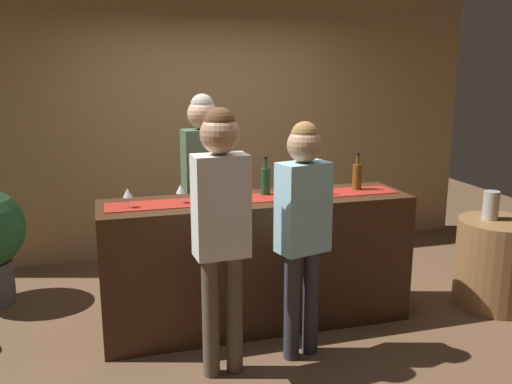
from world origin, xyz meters
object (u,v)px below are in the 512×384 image
at_px(round_side_table, 497,263).
at_px(wine_bottle_clear, 311,181).
at_px(wine_glass_near_customer, 203,190).
at_px(customer_browsing, 221,214).
at_px(wine_bottle_amber, 357,176).
at_px(wine_glass_mid_counter, 128,194).
at_px(vase_on_side_table, 491,205).
at_px(bartender, 204,174).
at_px(wine_bottle_green, 265,181).
at_px(wine_glass_far_end, 181,190).
at_px(customer_sipping, 303,217).

bearing_deg(round_side_table, wine_bottle_clear, 172.18).
distance_m(wine_glass_near_customer, round_side_table, 2.59).
bearing_deg(customer_browsing, wine_bottle_clear, 33.49).
xyz_separation_m(wine_bottle_amber, wine_glass_mid_counter, (-1.81, -0.09, -0.01)).
relative_size(wine_glass_near_customer, vase_on_side_table, 0.60).
distance_m(wine_bottle_clear, bartender, 0.94).
bearing_deg(wine_glass_near_customer, vase_on_side_table, -1.82).
relative_size(wine_bottle_green, wine_glass_near_customer, 2.10).
height_order(wine_bottle_clear, round_side_table, wine_bottle_clear).
xyz_separation_m(wine_bottle_green, wine_bottle_amber, (0.76, -0.03, 0.00)).
relative_size(wine_glass_near_customer, wine_glass_mid_counter, 1.00).
relative_size(wine_bottle_clear, round_side_table, 0.41).
bearing_deg(wine_glass_far_end, vase_on_side_table, -3.44).
distance_m(wine_glass_far_end, customer_browsing, 0.66).
xyz_separation_m(wine_bottle_clear, wine_glass_near_customer, (-0.86, -0.07, -0.01)).
bearing_deg(customer_sipping, wine_bottle_green, 80.07).
height_order(wine_bottle_amber, wine_glass_mid_counter, wine_bottle_amber).
bearing_deg(wine_glass_mid_counter, bartender, 43.04).
relative_size(bartender, customer_browsing, 1.01).
relative_size(wine_glass_near_customer, round_side_table, 0.19).
xyz_separation_m(bartender, vase_on_side_table, (2.29, -0.74, -0.25)).
bearing_deg(customer_browsing, wine_glass_near_customer, 87.35).
height_order(wine_bottle_green, wine_glass_mid_counter, wine_bottle_green).
bearing_deg(wine_bottle_clear, round_side_table, -7.82).
bearing_deg(wine_glass_near_customer, wine_bottle_amber, 6.12).
height_order(bartender, customer_sipping, bartender).
xyz_separation_m(wine_glass_mid_counter, round_side_table, (3.00, -0.20, -0.75)).
height_order(wine_bottle_green, wine_bottle_clear, same).
xyz_separation_m(wine_glass_mid_counter, customer_browsing, (0.53, -0.61, -0.03)).
relative_size(wine_bottle_clear, vase_on_side_table, 1.26).
height_order(wine_glass_mid_counter, bartender, bartender).
relative_size(bartender, vase_on_side_table, 7.40).
distance_m(bartender, customer_browsing, 1.23).
xyz_separation_m(wine_glass_near_customer, wine_glass_mid_counter, (-0.53, 0.05, 0.00)).
xyz_separation_m(bartender, customer_browsing, (-0.12, -1.23, -0.02)).
bearing_deg(wine_bottle_green, vase_on_side_table, -7.43).
bearing_deg(round_side_table, customer_sipping, -169.80).
height_order(wine_bottle_amber, wine_glass_near_customer, wine_bottle_amber).
distance_m(wine_bottle_amber, wine_glass_near_customer, 1.29).
distance_m(customer_browsing, round_side_table, 2.60).
xyz_separation_m(wine_bottle_green, customer_browsing, (-0.51, -0.73, -0.04)).
xyz_separation_m(wine_bottle_amber, customer_sipping, (-0.70, -0.63, -0.12)).
distance_m(wine_bottle_clear, round_side_table, 1.80).
distance_m(wine_bottle_amber, wine_glass_mid_counter, 1.81).
height_order(wine_bottle_clear, customer_browsing, customer_browsing).
bearing_deg(bartender, round_side_table, 155.55).
xyz_separation_m(wine_glass_mid_counter, wine_glass_far_end, (0.38, 0.03, 0.00)).
bearing_deg(customer_sipping, wine_glass_near_customer, 124.73).
bearing_deg(wine_glass_far_end, customer_sipping, -37.67).
relative_size(wine_glass_far_end, round_side_table, 0.19).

